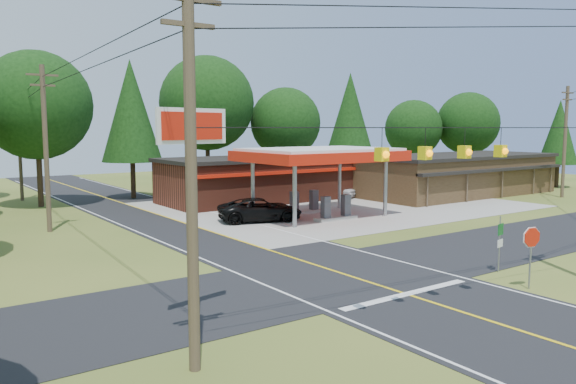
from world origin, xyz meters
TOP-DOWN VIEW (x-y plane):
  - ground at (0.00, 0.00)m, footprint 120.00×120.00m
  - main_highway at (0.00, 0.00)m, footprint 8.00×120.00m
  - cross_road at (0.00, 0.00)m, footprint 70.00×7.00m
  - lane_center_yellow at (0.00, 0.00)m, footprint 0.15×110.00m
  - gas_canopy at (9.00, 13.00)m, footprint 10.60×7.40m
  - convenience_store at (10.00, 22.98)m, footprint 16.40×7.55m
  - strip_building at (28.00, 15.98)m, footprint 20.40×8.75m
  - utility_pole_near_left at (-9.50, -5.00)m, footprint 1.80×0.30m
  - utility_pole_far_left at (-8.00, 18.00)m, footprint 1.80×0.30m
  - utility_pole_far_right at (34.00, 9.00)m, footprint 1.80×0.30m
  - utility_pole_north at (-6.50, 35.00)m, footprint 0.30×0.30m
  - overhead_beacons at (-1.00, -6.00)m, footprint 17.04×2.04m
  - treeline_backdrop at (0.82, 24.01)m, footprint 70.27×51.59m
  - suv_car at (4.50, 13.76)m, footprint 7.14×7.14m
  - sedan_car at (17.00, 21.00)m, footprint 5.85×5.85m
  - big_stop_sign at (-8.00, -2.01)m, footprint 2.56×0.60m
  - octagonal_stop_sign at (4.50, -5.86)m, footprint 0.85×0.26m
  - route_sign_post at (5.80, -3.61)m, footprint 0.50×0.14m

SIDE VIEW (x-z plane):
  - ground at x=0.00m, z-range 0.00..0.00m
  - main_highway at x=0.00m, z-range 0.00..0.02m
  - cross_road at x=0.00m, z-range 0.00..0.03m
  - lane_center_yellow at x=0.00m, z-range 0.02..0.03m
  - sedan_car at x=17.00m, z-range 0.00..1.47m
  - suv_car at x=4.50m, z-range 0.00..1.57m
  - route_sign_post at x=5.80m, z-range 0.25..2.72m
  - octagonal_stop_sign at x=4.50m, z-range 0.62..3.11m
  - strip_building at x=28.00m, z-range 0.01..3.81m
  - convenience_store at x=10.00m, z-range 0.02..3.82m
  - gas_canopy at x=9.00m, z-range 1.83..6.70m
  - utility_pole_north at x=-6.50m, z-range 0.00..9.50m
  - utility_pole_near_left at x=-9.50m, z-range 0.20..10.20m
  - utility_pole_far_left at x=-8.00m, z-range 0.20..10.20m
  - utility_pole_far_right at x=34.00m, z-range 0.20..10.20m
  - big_stop_sign at x=-8.00m, z-range 1.72..8.72m
  - overhead_beacons at x=-1.00m, z-range 5.70..6.73m
  - treeline_backdrop at x=0.82m, z-range 0.84..14.14m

